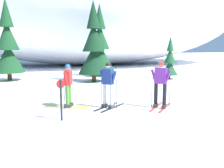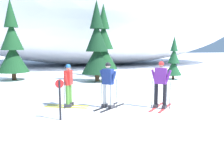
# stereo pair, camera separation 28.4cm
# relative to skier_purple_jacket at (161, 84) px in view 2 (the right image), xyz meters

# --- Properties ---
(ground_plane) EXTENTS (120.00, 120.00, 0.00)m
(ground_plane) POSITION_rel_skier_purple_jacket_xyz_m (-1.28, -0.00, -0.98)
(ground_plane) COLOR white
(skier_purple_jacket) EXTENTS (1.44, 1.51, 1.84)m
(skier_purple_jacket) POSITION_rel_skier_purple_jacket_xyz_m (0.00, 0.00, 0.00)
(skier_purple_jacket) COLOR red
(skier_purple_jacket) RESTS_ON ground
(skier_navy_jacket) EXTENTS (1.52, 1.42, 1.80)m
(skier_navy_jacket) POSITION_rel_skier_purple_jacket_xyz_m (-1.94, 0.59, -0.03)
(skier_navy_jacket) COLOR black
(skier_navy_jacket) RESTS_ON ground
(skier_red_jacket) EXTENTS (1.76, 1.06, 1.72)m
(skier_red_jacket) POSITION_rel_skier_purple_jacket_xyz_m (-3.42, 1.17, -0.08)
(skier_red_jacket) COLOR gold
(skier_red_jacket) RESTS_ON ground
(pine_tree_far_left) EXTENTS (2.15, 2.15, 5.57)m
(pine_tree_far_left) POSITION_rel_skier_purple_jacket_xyz_m (-6.41, 9.97, 1.35)
(pine_tree_far_left) COLOR #47301E
(pine_tree_far_left) RESTS_ON ground
(pine_tree_center_left) EXTENTS (2.07, 2.07, 5.36)m
(pine_tree_center_left) POSITION_rel_skier_purple_jacket_xyz_m (-0.90, 7.83, 1.26)
(pine_tree_center_left) COLOR #47301E
(pine_tree_center_left) RESTS_ON ground
(pine_tree_center_right) EXTENTS (2.17, 2.17, 5.61)m
(pine_tree_center_right) POSITION_rel_skier_purple_jacket_xyz_m (0.24, 10.74, 1.36)
(pine_tree_center_right) COLOR #47301E
(pine_tree_center_right) RESTS_ON ground
(pine_tree_far_right) EXTENTS (1.19, 1.19, 3.07)m
(pine_tree_far_right) POSITION_rel_skier_purple_jacket_xyz_m (4.60, 7.45, 0.30)
(pine_tree_far_right) COLOR #47301E
(pine_tree_far_right) RESTS_ON ground
(snow_ridge_background) EXTENTS (40.20, 21.34, 14.36)m
(snow_ridge_background) POSITION_rel_skier_purple_jacket_xyz_m (2.03, 22.49, 6.20)
(snow_ridge_background) COLOR white
(snow_ridge_background) RESTS_ON ground
(trail_marker_post) EXTENTS (0.28, 0.07, 1.35)m
(trail_marker_post) POSITION_rel_skier_purple_jacket_xyz_m (-3.85, -0.55, -0.21)
(trail_marker_post) COLOR black
(trail_marker_post) RESTS_ON ground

